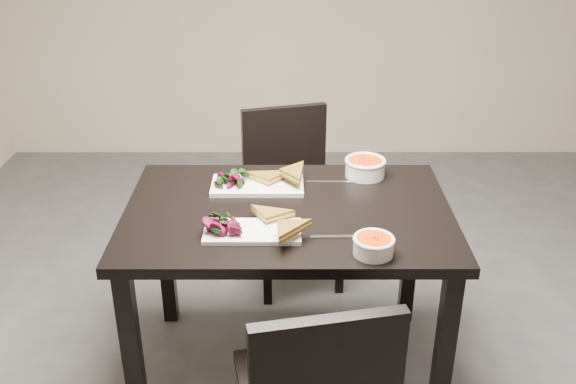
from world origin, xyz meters
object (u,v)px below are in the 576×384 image
(plate_near, at_px, (253,232))
(soup_bowl_near, at_px, (374,245))
(table, at_px, (288,232))
(soup_bowl_far, at_px, (365,166))
(chair_far, at_px, (290,185))
(plate_far, at_px, (257,186))

(plate_near, distance_m, soup_bowl_near, 0.42)
(table, distance_m, soup_bowl_far, 0.45)
(table, relative_size, chair_far, 1.41)
(chair_far, distance_m, plate_far, 0.65)
(plate_far, bearing_deg, plate_near, -90.30)
(plate_near, height_order, plate_far, plate_far)
(soup_bowl_far, bearing_deg, chair_far, 123.04)
(soup_bowl_near, bearing_deg, table, 131.59)
(plate_near, xyz_separation_m, soup_bowl_far, (0.43, 0.47, 0.03))
(table, bearing_deg, soup_bowl_far, 42.95)
(plate_near, bearing_deg, table, 56.03)
(soup_bowl_near, height_order, soup_bowl_far, soup_bowl_far)
(soup_bowl_near, relative_size, plate_far, 0.38)
(plate_far, xyz_separation_m, soup_bowl_far, (0.43, 0.11, 0.03))
(soup_bowl_far, bearing_deg, plate_near, -132.65)
(chair_far, bearing_deg, table, -105.88)
(plate_far, bearing_deg, soup_bowl_far, 14.38)
(chair_far, bearing_deg, plate_far, -117.85)
(plate_near, relative_size, soup_bowl_near, 2.43)
(plate_near, bearing_deg, chair_far, 81.93)
(table, bearing_deg, plate_far, 123.53)
(soup_bowl_near, relative_size, soup_bowl_far, 0.82)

